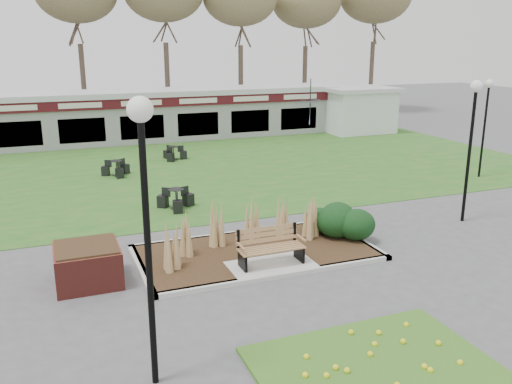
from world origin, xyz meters
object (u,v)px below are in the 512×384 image
object	(u,v)px
food_pavilion	(138,115)
lamp_post_far_right	(487,107)
brick_planter	(88,264)
patio_umbrella	(310,111)
bistro_set_b	(176,202)
park_bench	(270,246)
lamp_post_near_right	(473,120)
bistro_set_a	(117,171)
bistro_set_c	(174,155)
service_hut	(358,109)
lamp_post_near_left	(144,182)

from	to	relation	value
food_pavilion	lamp_post_far_right	bearing A→B (deg)	-49.55
brick_planter	patio_umbrella	distance (m)	22.37
food_pavilion	bistro_set_b	xyz separation A→B (m)	(-1.06, -13.89, -1.22)
brick_planter	lamp_post_far_right	size ratio (longest dim) A/B	0.37
park_bench	bistro_set_b	bearing A→B (deg)	100.31
lamp_post_near_right	bistro_set_a	distance (m)	14.35
bistro_set_a	food_pavilion	bearing A→B (deg)	74.22
park_bench	bistro_set_c	size ratio (longest dim) A/B	1.39
lamp_post_near_right	bistro_set_b	xyz separation A→B (m)	(-8.31, 4.63, -3.01)
service_hut	patio_umbrella	size ratio (longest dim) A/B	1.81
lamp_post_far_right	service_hut	bearing A→B (deg)	83.16
park_bench	bistro_set_a	bearing A→B (deg)	101.60
lamp_post_far_right	bistro_set_b	size ratio (longest dim) A/B	3.15
lamp_post_near_left	bistro_set_b	bearing A→B (deg)	74.63
brick_planter	bistro_set_a	distance (m)	10.87
service_hut	bistro_set_a	size ratio (longest dim) A/B	3.54
lamp_post_near_right	food_pavilion	bearing A→B (deg)	111.39
lamp_post_far_right	lamp_post_near_right	bearing A→B (deg)	-137.44
bistro_set_a	patio_umbrella	bearing A→B (deg)	26.95
lamp_post_near_left	bistro_set_b	world-z (taller)	lamp_post_near_left
park_bench	bistro_set_b	world-z (taller)	park_bench
service_hut	lamp_post_near_left	bearing A→B (deg)	-128.64
park_bench	lamp_post_near_left	distance (m)	6.02
brick_planter	lamp_post_far_right	distance (m)	17.32
lamp_post_near_right	bistro_set_b	distance (m)	9.98
service_hut	lamp_post_far_right	world-z (taller)	lamp_post_far_right
lamp_post_near_left	patio_umbrella	xyz separation A→B (m)	(13.79, 21.50, -2.04)
park_bench	patio_umbrella	size ratio (longest dim) A/B	0.70
food_pavilion	service_hut	distance (m)	13.64
food_pavilion	patio_umbrella	size ratio (longest dim) A/B	10.14
bistro_set_b	bistro_set_c	world-z (taller)	bistro_set_b
park_bench	lamp_post_near_right	xyz separation A→B (m)	(7.25, 1.19, 2.67)
patio_umbrella	park_bench	bearing A→B (deg)	-119.65
brick_planter	bistro_set_c	distance (m)	13.96
bistro_set_a	patio_umbrella	size ratio (longest dim) A/B	0.51
bistro_set_a	bistro_set_b	xyz separation A→B (m)	(1.28, -5.60, 0.01)
park_bench	lamp_post_far_right	bearing A→B (deg)	24.90
brick_planter	bistro_set_a	xyz separation A→B (m)	(2.06, 10.67, -0.23)
lamp_post_near_left	patio_umbrella	size ratio (longest dim) A/B	1.99
food_pavilion	lamp_post_far_right	distance (m)	18.62
park_bench	bistro_set_c	bearing A→B (deg)	87.12
service_hut	patio_umbrella	world-z (taller)	service_hut
patio_umbrella	food_pavilion	bearing A→B (deg)	169.01
lamp_post_far_right	patio_umbrella	distance (m)	12.41
brick_planter	lamp_post_near_left	size ratio (longest dim) A/B	0.31
bistro_set_b	patio_umbrella	xyz separation A→B (m)	(11.16, 11.93, 1.23)
lamp_post_near_left	lamp_post_far_right	world-z (taller)	lamp_post_near_left
food_pavilion	service_hut	xyz separation A→B (m)	(13.50, -1.96, -0.03)
lamp_post_near_right	bistro_set_a	xyz separation A→B (m)	(-9.60, 10.23, -3.02)
patio_umbrella	lamp_post_near_left	bearing A→B (deg)	-122.69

